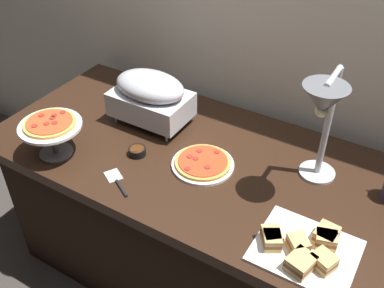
{
  "coord_description": "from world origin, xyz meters",
  "views": [
    {
      "loc": [
        0.66,
        -1.24,
        1.91
      ],
      "look_at": [
        -0.09,
        0.0,
        0.81
      ],
      "focal_mm": 41.73,
      "sensor_mm": 36.0,
      "label": 1
    }
  ],
  "objects_px": {
    "heat_lamp": "(324,110)",
    "sandwich_platter": "(304,248)",
    "sauce_cup_near": "(137,151)",
    "chafing_dish": "(151,95)",
    "pizza_plate_center": "(51,128)",
    "serving_spatula": "(117,182)",
    "pizza_plate_front": "(203,163)"
  },
  "relations": [
    {
      "from": "sandwich_platter",
      "to": "serving_spatula",
      "type": "relative_size",
      "value": 1.96
    },
    {
      "from": "pizza_plate_front",
      "to": "serving_spatula",
      "type": "bearing_deg",
      "value": -132.46
    },
    {
      "from": "pizza_plate_front",
      "to": "pizza_plate_center",
      "type": "distance_m",
      "value": 0.62
    },
    {
      "from": "heat_lamp",
      "to": "serving_spatula",
      "type": "xyz_separation_m",
      "value": [
        -0.64,
        -0.32,
        -0.36
      ]
    },
    {
      "from": "sauce_cup_near",
      "to": "heat_lamp",
      "type": "bearing_deg",
      "value": 12.23
    },
    {
      "from": "pizza_plate_center",
      "to": "serving_spatula",
      "type": "height_order",
      "value": "pizza_plate_center"
    },
    {
      "from": "heat_lamp",
      "to": "pizza_plate_center",
      "type": "distance_m",
      "value": 1.04
    },
    {
      "from": "heat_lamp",
      "to": "serving_spatula",
      "type": "relative_size",
      "value": 2.89
    },
    {
      "from": "sandwich_platter",
      "to": "sauce_cup_near",
      "type": "height_order",
      "value": "sandwich_platter"
    },
    {
      "from": "heat_lamp",
      "to": "sandwich_platter",
      "type": "xyz_separation_m",
      "value": [
        0.09,
        -0.28,
        -0.34
      ]
    },
    {
      "from": "pizza_plate_center",
      "to": "sandwich_platter",
      "type": "xyz_separation_m",
      "value": [
        1.06,
        0.03,
        -0.1
      ]
    },
    {
      "from": "pizza_plate_front",
      "to": "sandwich_platter",
      "type": "xyz_separation_m",
      "value": [
        0.5,
        -0.21,
        0.01
      ]
    },
    {
      "from": "chafing_dish",
      "to": "pizza_plate_front",
      "type": "bearing_deg",
      "value": -23.2
    },
    {
      "from": "heat_lamp",
      "to": "pizza_plate_front",
      "type": "bearing_deg",
      "value": -170.25
    },
    {
      "from": "chafing_dish",
      "to": "heat_lamp",
      "type": "height_order",
      "value": "heat_lamp"
    },
    {
      "from": "chafing_dish",
      "to": "heat_lamp",
      "type": "distance_m",
      "value": 0.8
    },
    {
      "from": "pizza_plate_front",
      "to": "sauce_cup_near",
      "type": "relative_size",
      "value": 3.5
    },
    {
      "from": "sandwich_platter",
      "to": "pizza_plate_center",
      "type": "bearing_deg",
      "value": -178.17
    },
    {
      "from": "sandwich_platter",
      "to": "sauce_cup_near",
      "type": "bearing_deg",
      "value": 170.05
    },
    {
      "from": "chafing_dish",
      "to": "pizza_plate_front",
      "type": "xyz_separation_m",
      "value": [
        0.35,
        -0.15,
        -0.13
      ]
    },
    {
      "from": "heat_lamp",
      "to": "sandwich_platter",
      "type": "bearing_deg",
      "value": -72.23
    },
    {
      "from": "chafing_dish",
      "to": "pizza_plate_center",
      "type": "relative_size",
      "value": 1.37
    },
    {
      "from": "pizza_plate_front",
      "to": "pizza_plate_center",
      "type": "bearing_deg",
      "value": -156.44
    },
    {
      "from": "chafing_dish",
      "to": "sandwich_platter",
      "type": "height_order",
      "value": "chafing_dish"
    },
    {
      "from": "chafing_dish",
      "to": "sandwich_platter",
      "type": "distance_m",
      "value": 0.93
    },
    {
      "from": "pizza_plate_center",
      "to": "heat_lamp",
      "type": "bearing_deg",
      "value": 18.0
    },
    {
      "from": "heat_lamp",
      "to": "sandwich_platter",
      "type": "distance_m",
      "value": 0.45
    },
    {
      "from": "chafing_dish",
      "to": "sauce_cup_near",
      "type": "height_order",
      "value": "chafing_dish"
    },
    {
      "from": "pizza_plate_center",
      "to": "sauce_cup_near",
      "type": "distance_m",
      "value": 0.35
    },
    {
      "from": "heat_lamp",
      "to": "serving_spatula",
      "type": "distance_m",
      "value": 0.8
    },
    {
      "from": "sauce_cup_near",
      "to": "serving_spatula",
      "type": "xyz_separation_m",
      "value": [
        0.04,
        -0.18,
        -0.01
      ]
    },
    {
      "from": "heat_lamp",
      "to": "sauce_cup_near",
      "type": "xyz_separation_m",
      "value": [
        -0.67,
        -0.15,
        -0.35
      ]
    }
  ]
}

